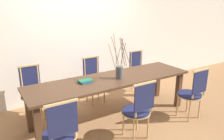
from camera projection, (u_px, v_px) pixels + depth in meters
name	position (u px, v px, depth m)	size (l,w,h in m)	color
ground_plane	(112.00, 117.00, 3.97)	(16.00, 16.00, 0.00)	#9E7047
wall_rear	(80.00, 22.00, 4.56)	(12.00, 0.06, 3.20)	silver
dining_table	(112.00, 83.00, 3.78)	(2.92, 0.81, 0.74)	#4C3321
chair_near_leftend	(60.00, 132.00, 2.60)	(0.43, 0.43, 0.94)	#1E234C
chair_near_left	(138.00, 108.00, 3.19)	(0.43, 0.43, 0.94)	#1E234C
chair_near_center	(192.00, 92.00, 3.79)	(0.43, 0.43, 0.94)	#1E234C
chair_far_leftend	(33.00, 91.00, 3.85)	(0.43, 0.43, 0.94)	#1E234C
chair_far_left	(94.00, 79.00, 4.46)	(0.43, 0.43, 0.94)	#1E234C
chair_far_center	(139.00, 70.00, 5.04)	(0.43, 0.43, 0.94)	#1E234C
vase_centerpiece	(119.00, 71.00, 3.71)	(0.33, 0.33, 0.76)	#4C5156
book_stack	(85.00, 81.00, 3.56)	(0.22, 0.16, 0.04)	#234C8C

